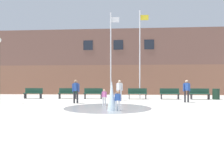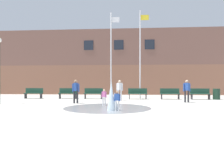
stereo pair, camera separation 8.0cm
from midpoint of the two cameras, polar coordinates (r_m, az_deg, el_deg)
The scene contains 17 objects.
ground_plane at distance 7.69m, azimuth -4.69°, elevation -10.16°, with size 100.00×100.00×0.00m, color #B2ADA3.
library_building at distance 28.13m, azimuth 1.85°, elevation 5.29°, with size 36.00×6.05×7.60m.
splash_fountain at distance 11.39m, azimuth -0.46°, elevation -4.35°, with size 4.83×4.83×1.51m.
park_bench_far_left at distance 20.41m, azimuth -19.98°, elevation -2.23°, with size 1.60×0.44×0.91m.
park_bench_left_of_flagpoles at distance 19.40m, azimuth -11.62°, elevation -2.34°, with size 1.60×0.44×0.91m.
park_bench_under_left_flagpole at distance 18.84m, azimuth -5.05°, elevation -2.42°, with size 1.60×0.44×0.91m.
park_bench_center at distance 18.63m, azimuth 6.54°, elevation -2.45°, with size 1.60×0.44×0.91m.
park_bench_under_right_flagpole at distance 18.91m, azimuth 14.71°, elevation -2.42°, with size 1.60×0.44×0.91m.
park_bench_near_trashcan at distance 19.51m, azimuth 21.83°, elevation -2.35°, with size 1.60×0.44×0.91m.
child_with_pink_shirt at distance 13.42m, azimuth -2.22°, elevation -3.14°, with size 0.31×0.21×0.99m.
child_running at distance 10.80m, azimuth 1.28°, elevation -4.00°, with size 0.31×0.14×0.99m.
adult_watching at distance 14.91m, azimuth -9.60°, elevation -1.42°, with size 0.50×0.37×1.59m.
adult_in_red at distance 16.74m, azimuth 1.83°, elevation -1.22°, with size 0.50×0.38×1.59m.
teen_by_trashcan at distance 16.26m, azimuth 18.78°, elevation -1.29°, with size 0.50×0.38×1.59m.
flagpole_left at distance 19.33m, azimuth -0.36°, elevation 8.14°, with size 0.80×0.10×7.53m.
flagpole_right at distance 19.30m, azimuth 7.25°, elevation 8.35°, with size 0.80×0.10×7.66m.
trash_can at distance 19.96m, azimuth 25.42°, elevation -2.38°, with size 0.56×0.56×0.90m, color #193323.
Camera 1 is at (1.14, -7.47, 1.41)m, focal length 35.00 mm.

